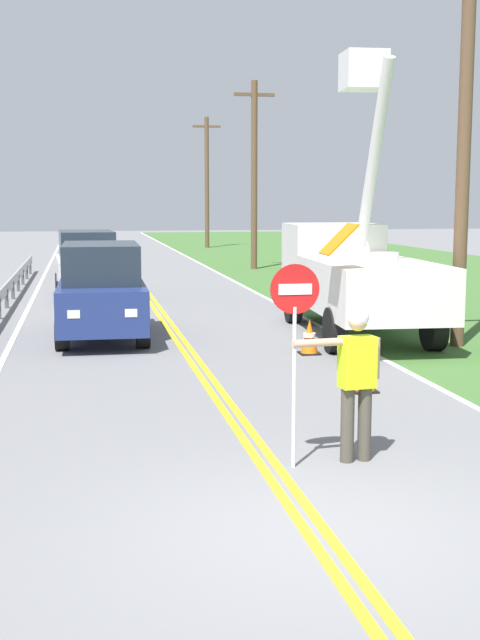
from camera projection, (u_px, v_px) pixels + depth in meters
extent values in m
plane|color=slate|center=(316.00, 533.00, 7.70)|extent=(160.00, 160.00, 0.00)
cube|color=yellow|center=(145.00, 295.00, 27.15)|extent=(0.11, 110.00, 0.01)
cube|color=yellow|center=(150.00, 295.00, 27.18)|extent=(0.11, 110.00, 0.01)
cube|color=silver|center=(256.00, 293.00, 27.82)|extent=(0.12, 110.00, 0.01)
cube|color=silver|center=(33.00, 297.00, 26.50)|extent=(0.12, 110.00, 0.01)
cylinder|color=#474238|center=(364.00, 423.00, 9.82)|extent=(0.16, 0.16, 0.88)
cylinder|color=#474238|center=(347.00, 425.00, 9.75)|extent=(0.16, 0.16, 0.88)
cube|color=#C6EA19|center=(357.00, 362.00, 9.68)|extent=(0.43, 0.29, 0.60)
cylinder|color=tan|center=(317.00, 343.00, 9.49)|extent=(0.61, 0.16, 0.09)
cylinder|color=tan|center=(376.00, 358.00, 9.75)|extent=(0.09, 0.09, 0.48)
sphere|color=tan|center=(358.00, 322.00, 9.61)|extent=(0.22, 0.22, 0.22)
sphere|color=white|center=(358.00, 317.00, 9.61)|extent=(0.25, 0.25, 0.25)
cylinder|color=silver|center=(294.00, 388.00, 9.48)|extent=(0.04, 0.04, 1.85)
cylinder|color=#B71414|center=(295.00, 289.00, 9.32)|extent=(0.56, 0.02, 0.56)
cube|color=white|center=(295.00, 289.00, 9.30)|extent=(0.38, 0.01, 0.12)
cube|color=white|center=(371.00, 287.00, 17.82)|extent=(2.54, 4.71, 1.10)
cube|color=white|center=(332.00, 263.00, 21.18)|extent=(2.31, 2.21, 2.00)
cube|color=#1E2833|center=(323.00, 249.00, 22.14)|extent=(1.98, 0.16, 0.90)
cylinder|color=silver|center=(385.00, 258.00, 16.83)|extent=(0.56, 0.56, 0.24)
cylinder|color=silver|center=(374.00, 158.00, 17.43)|extent=(0.35, 2.04, 3.89)
cube|color=white|center=(364.00, 71.00, 18.05)|extent=(0.95, 0.95, 0.80)
cube|color=orange|center=(339.00, 239.00, 15.75)|extent=(0.64, 0.83, 0.59)
cylinder|color=black|center=(293.00, 304.00, 20.98)|extent=(0.37, 0.94, 0.92)
cylinder|color=black|center=(373.00, 303.00, 21.25)|extent=(0.37, 0.94, 0.92)
cylinder|color=black|center=(335.00, 330.00, 16.78)|extent=(0.37, 0.94, 0.92)
cylinder|color=black|center=(434.00, 328.00, 17.05)|extent=(0.37, 0.94, 0.92)
cube|color=navy|center=(102.00, 302.00, 18.56)|extent=(1.92, 4.63, 0.92)
cube|color=#1E2833|center=(101.00, 263.00, 18.44)|extent=(1.67, 2.88, 0.84)
cube|color=#EAEACC|center=(131.00, 313.00, 16.42)|extent=(0.24, 0.06, 0.16)
cube|color=#EAEACC|center=(74.00, 314.00, 16.24)|extent=(0.24, 0.06, 0.16)
cylinder|color=black|center=(143.00, 332.00, 17.37)|extent=(0.29, 0.68, 0.68)
cylinder|color=black|center=(62.00, 334.00, 17.10)|extent=(0.29, 0.68, 0.68)
cylinder|color=black|center=(136.00, 314.00, 20.16)|extent=(0.29, 0.68, 0.68)
cylinder|color=black|center=(67.00, 315.00, 19.88)|extent=(0.29, 0.68, 0.68)
cube|color=silver|center=(87.00, 272.00, 26.35)|extent=(2.06, 4.68, 0.92)
cube|color=#1E2833|center=(86.00, 244.00, 26.23)|extent=(1.75, 2.93, 0.84)
cube|color=#EAEACC|center=(111.00, 277.00, 24.27)|extent=(0.24, 0.07, 0.16)
cube|color=#EAEACC|center=(72.00, 278.00, 24.02)|extent=(0.24, 0.07, 0.16)
cylinder|color=black|center=(118.00, 291.00, 25.23)|extent=(0.31, 0.69, 0.68)
cylinder|color=black|center=(62.00, 292.00, 24.85)|extent=(0.31, 0.69, 0.68)
cylinder|color=black|center=(110.00, 282.00, 27.98)|extent=(0.31, 0.69, 0.68)
cylinder|color=black|center=(60.00, 283.00, 27.60)|extent=(0.31, 0.69, 0.68)
cylinder|color=brown|center=(464.00, 157.00, 17.08)|extent=(0.28, 0.28, 7.81)
cylinder|color=brown|center=(254.00, 176.00, 37.12)|extent=(0.28, 0.28, 8.23)
cube|color=brown|center=(254.00, 95.00, 36.63)|extent=(1.80, 0.14, 0.14)
cylinder|color=brown|center=(207.00, 183.00, 54.39)|extent=(0.28, 0.28, 8.37)
cube|color=brown|center=(207.00, 126.00, 53.89)|extent=(1.80, 0.14, 0.14)
cone|color=orange|center=(364.00, 370.00, 13.37)|extent=(0.36, 0.36, 0.70)
cylinder|color=white|center=(364.00, 368.00, 13.37)|extent=(0.25, 0.25, 0.08)
cube|color=black|center=(364.00, 391.00, 13.42)|extent=(0.40, 0.40, 0.03)
cone|color=orange|center=(309.00, 337.00, 16.67)|extent=(0.36, 0.36, 0.70)
cylinder|color=white|center=(310.00, 335.00, 16.66)|extent=(0.25, 0.25, 0.08)
cube|color=black|center=(309.00, 353.00, 16.72)|extent=(0.40, 0.40, 0.03)
cube|color=#4C4C51|center=(7.00, 298.00, 23.86)|extent=(0.10, 0.10, 0.55)
cube|color=#4C4C51|center=(13.00, 290.00, 26.08)|extent=(0.10, 0.10, 0.55)
cube|color=#4C4C51|center=(18.00, 283.00, 28.31)|extent=(0.10, 0.10, 0.55)
cube|color=#4C4C51|center=(23.00, 277.00, 30.53)|extent=(0.10, 0.10, 0.55)
cube|color=#4C4C51|center=(27.00, 272.00, 32.75)|extent=(0.10, 0.10, 0.55)
cube|color=#4C4C51|center=(30.00, 268.00, 34.98)|extent=(0.10, 0.10, 0.55)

